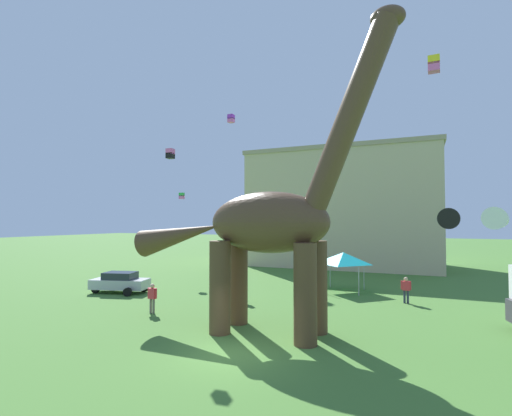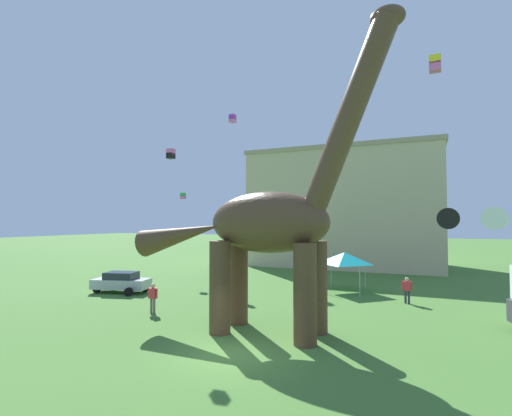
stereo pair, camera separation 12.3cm
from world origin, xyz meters
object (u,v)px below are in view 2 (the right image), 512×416
object	(u,v)px
parked_sedan_left	(121,282)
kite_mid_center	(232,119)
person_vendor_side	(153,295)
kite_mid_left	(171,154)
kite_trailing	(183,196)
dinosaur_sculpture	(267,222)
kite_far_left	(485,218)
person_strolling_adult	(243,287)
kite_high_right	(435,64)
festival_canopy_tent	(344,258)
person_far_spectator	(407,288)

from	to	relation	value
parked_sedan_left	kite_mid_center	world-z (taller)	kite_mid_center
person_vendor_side	kite_mid_left	size ratio (longest dim) A/B	3.01
parked_sedan_left	kite_trailing	distance (m)	11.23
dinosaur_sculpture	parked_sedan_left	world-z (taller)	dinosaur_sculpture
kite_far_left	kite_mid_center	size ratio (longest dim) A/B	2.74
kite_far_left	kite_mid_left	size ratio (longest dim) A/B	4.52
dinosaur_sculpture	person_strolling_adult	size ratio (longest dim) A/B	8.94
person_strolling_adult	kite_trailing	size ratio (longest dim) A/B	2.73
kite_high_right	kite_mid_left	bearing A→B (deg)	-145.99
dinosaur_sculpture	kite_mid_center	bearing A→B (deg)	124.19
person_strolling_adult	kite_high_right	distance (m)	19.82
person_vendor_side	festival_canopy_tent	world-z (taller)	festival_canopy_tent
kite_trailing	person_strolling_adult	bearing A→B (deg)	-37.38
person_far_spectator	kite_far_left	size ratio (longest dim) A/B	0.66
dinosaur_sculpture	festival_canopy_tent	size ratio (longest dim) A/B	4.72
kite_high_right	kite_trailing	world-z (taller)	kite_high_right
person_far_spectator	festival_canopy_tent	world-z (taller)	festival_canopy_tent
parked_sedan_left	festival_canopy_tent	world-z (taller)	festival_canopy_tent
parked_sedan_left	kite_mid_center	size ratio (longest dim) A/B	4.77
parked_sedan_left	person_strolling_adult	world-z (taller)	person_strolling_adult
parked_sedan_left	person_vendor_side	distance (m)	7.68
kite_far_left	kite_trailing	size ratio (longest dim) A/B	4.26
dinosaur_sculpture	person_strolling_adult	world-z (taller)	dinosaur_sculpture
festival_canopy_tent	kite_high_right	size ratio (longest dim) A/B	3.01
parked_sedan_left	kite_high_right	size ratio (longest dim) A/B	4.32
kite_far_left	person_strolling_adult	bearing A→B (deg)	147.93
kite_mid_left	kite_trailing	bearing A→B (deg)	122.31
festival_canopy_tent	kite_far_left	size ratio (longest dim) A/B	1.21
kite_high_right	festival_canopy_tent	bearing A→B (deg)	164.10
kite_mid_left	dinosaur_sculpture	bearing A→B (deg)	-8.46
person_vendor_side	kite_far_left	world-z (taller)	kite_far_left
person_far_spectator	dinosaur_sculpture	bearing A→B (deg)	-45.17
festival_canopy_tent	kite_trailing	distance (m)	16.89
parked_sedan_left	kite_mid_left	world-z (taller)	kite_mid_left
kite_high_right	kite_trailing	xyz separation A→B (m)	(-22.48, 3.12, -8.11)
kite_mid_left	person_vendor_side	bearing A→B (deg)	-177.92
person_far_spectator	kite_mid_center	bearing A→B (deg)	-136.30
festival_canopy_tent	kite_far_left	world-z (taller)	kite_far_left
person_far_spectator	person_vendor_side	bearing A→B (deg)	-70.84
person_strolling_adult	kite_mid_left	world-z (taller)	kite_mid_left
kite_far_left	kite_trailing	bearing A→B (deg)	145.47
kite_mid_left	kite_mid_center	bearing A→B (deg)	108.33
person_vendor_side	kite_far_left	size ratio (longest dim) A/B	0.67
kite_trailing	kite_mid_center	bearing A→B (deg)	82.53
dinosaur_sculpture	kite_mid_center	distance (m)	28.67
festival_canopy_tent	kite_trailing	world-z (taller)	kite_trailing
person_vendor_side	festival_canopy_tent	xyz separation A→B (m)	(9.04, 11.60, 1.50)
dinosaur_sculpture	kite_high_right	world-z (taller)	kite_high_right
dinosaur_sculpture	kite_mid_center	world-z (taller)	kite_mid_center
kite_far_left	kite_mid_center	xyz separation A→B (m)	(-22.45, 24.56, 12.05)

